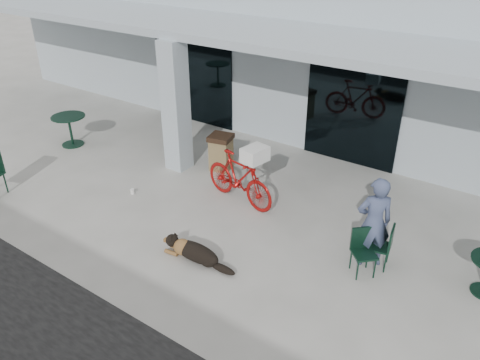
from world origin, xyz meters
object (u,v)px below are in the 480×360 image
Objects in this scene: cafe_chair_far_b at (379,246)px; cafe_chair_far_a at (364,253)px; bicycle at (239,178)px; trash_receptacle at (221,152)px; cafe_table_near at (71,131)px; dog at (196,251)px; person at (374,222)px.

cafe_chair_far_a is at bearing -29.85° from cafe_chair_far_b.
trash_receptacle is (-1.25, 1.03, -0.12)m from bicycle.
cafe_chair_far_a is at bearing -22.40° from trash_receptacle.
cafe_table_near is 8.74m from cafe_chair_far_b.
cafe_chair_far_a is 0.39m from cafe_chair_far_b.
cafe_chair_far_b is at bearing -17.68° from trash_receptacle.
cafe_chair_far_b is (2.72, 1.72, 0.23)m from dog.
bicycle is 2.26× the size of cafe_chair_far_b.
person is (-0.16, -0.03, 0.44)m from cafe_chair_far_b.
person reaches higher than bicycle.
cafe_chair_far_a is 0.49× the size of person.
dog is at bearing 163.31° from cafe_chair_far_a.
cafe_chair_far_a is 4.73m from trash_receptacle.
cafe_chair_far_b is (3.25, -0.41, -0.15)m from bicycle.
cafe_chair_far_a is (3.12, -0.77, -0.15)m from bicycle.
cafe_chair_far_a is at bearing -4.24° from cafe_table_near.
dog is 2.93m from cafe_chair_far_a.
cafe_table_near is 1.07× the size of cafe_chair_far_b.
cafe_chair_far_a reaches higher than dog.
person is (8.58, -0.30, 0.44)m from cafe_table_near.
dog is 1.35× the size of cafe_chair_far_a.
person is at bearing 26.21° from dog.
cafe_table_near is at bearing -39.15° from person.
person is 1.91× the size of trash_receptacle.
cafe_table_near is at bearing -101.35° from cafe_chair_far_b.
trash_receptacle is (-1.79, 3.16, 0.26)m from dog.
trash_receptacle is at bearing 60.97° from bicycle.
cafe_chair_far_b reaches higher than dog.
trash_receptacle reaches higher than cafe_chair_far_a.
cafe_table_near is 8.60m from person.
trash_receptacle is at bearing 112.32° from dog.
trash_receptacle reaches higher than cafe_chair_far_b.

